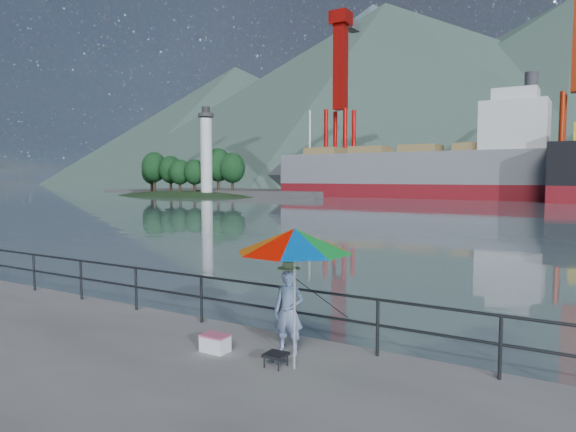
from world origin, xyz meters
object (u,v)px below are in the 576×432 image
object	(u,v)px
cooler_bag	(215,344)
beach_umbrella	(294,241)
fisherman	(289,312)
bulk_carrier	(427,170)

from	to	relation	value
cooler_bag	beach_umbrella	bearing A→B (deg)	1.01
fisherman	beach_umbrella	world-z (taller)	beach_umbrella
fisherman	beach_umbrella	size ratio (longest dim) A/B	0.63
fisherman	bulk_carrier	world-z (taller)	bulk_carrier
bulk_carrier	fisherman	bearing A→B (deg)	-75.58
fisherman	bulk_carrier	distance (m)	76.32
cooler_bag	bulk_carrier	bearing A→B (deg)	103.52
beach_umbrella	cooler_bag	distance (m)	2.56
fisherman	beach_umbrella	xyz separation A→B (m)	(0.46, -0.58, 1.36)
fisherman	bulk_carrier	xyz separation A→B (m)	(-18.98, 73.84, 3.46)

